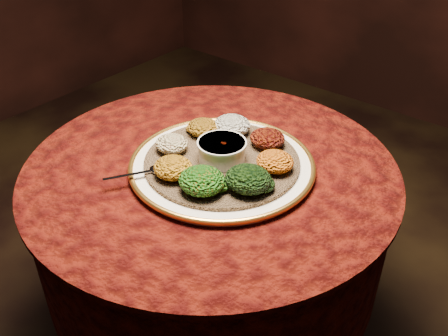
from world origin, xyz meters
The scene contains 13 objects.
table centered at (0.00, 0.00, 0.55)m, with size 0.96×0.96×0.73m.
platter centered at (0.03, 0.00, 0.75)m, with size 0.55×0.55×0.02m.
injera centered at (0.03, 0.00, 0.76)m, with size 0.39×0.39×0.01m, color olive.
stew_bowl centered at (0.03, 0.00, 0.79)m, with size 0.12×0.12×0.05m.
spoon centered at (-0.06, -0.14, 0.77)m, with size 0.09×0.13×0.01m.
portion_ayib centered at (-0.03, 0.12, 0.79)m, with size 0.10×0.10×0.05m, color beige.
portion_kitfo centered at (0.08, 0.13, 0.78)m, with size 0.09×0.09×0.04m, color black.
portion_tikil centered at (0.16, 0.05, 0.78)m, with size 0.09×0.09×0.04m, color #A97D0E.
portion_gomen centered at (0.16, -0.05, 0.79)m, with size 0.11×0.10×0.05m, color black.
portion_mixveg centered at (0.08, -0.12, 0.79)m, with size 0.11×0.10×0.05m, color #A03D0A.
portion_kik centered at (-0.01, -0.12, 0.78)m, with size 0.10×0.09×0.05m, color #BE7210.
portion_timatim centered at (-0.09, -0.04, 0.78)m, with size 0.09×0.08×0.04m, color maroon.
portion_shiro centered at (-0.08, 0.07, 0.78)m, with size 0.09×0.08×0.04m, color brown.
Camera 1 is at (0.70, -0.80, 1.45)m, focal length 40.00 mm.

